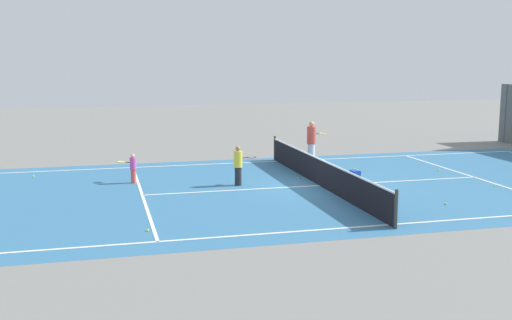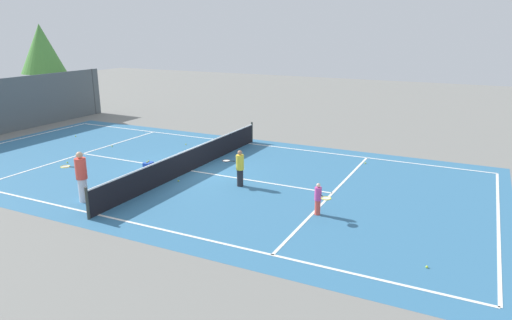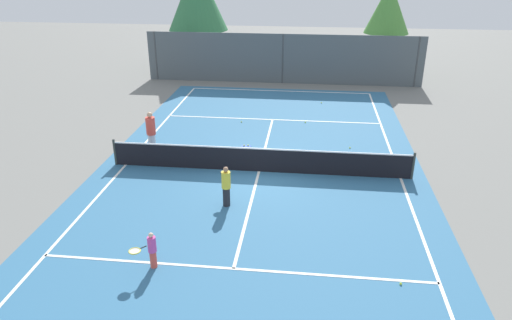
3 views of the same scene
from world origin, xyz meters
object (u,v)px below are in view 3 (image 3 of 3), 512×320
(player_1, at_px, (151,250))
(ball_crate, at_px, (246,150))
(player_2, at_px, (226,186))
(tennis_ball_1, at_px, (241,122))
(tennis_ball_0, at_px, (321,103))
(tennis_ball_4, at_px, (350,148))
(tennis_ball_7, at_px, (401,284))
(player_0, at_px, (151,132))
(tennis_ball_5, at_px, (363,173))
(tennis_ball_2, at_px, (305,122))
(tennis_ball_3, at_px, (222,173))

(player_1, distance_m, ball_crate, 8.44)
(player_2, relative_size, tennis_ball_1, 22.04)
(tennis_ball_0, height_order, tennis_ball_4, same)
(player_1, height_order, tennis_ball_7, player_1)
(player_0, distance_m, tennis_ball_5, 8.99)
(player_0, height_order, tennis_ball_2, player_0)
(tennis_ball_1, relative_size, tennis_ball_7, 1.00)
(player_2, xyz_separation_m, tennis_ball_4, (4.56, 5.72, -0.72))
(player_2, distance_m, tennis_ball_7, 6.49)
(tennis_ball_3, distance_m, tennis_ball_5, 5.56)
(player_1, height_order, tennis_ball_5, player_1)
(ball_crate, xyz_separation_m, tennis_ball_7, (5.22, -8.28, -0.15))
(player_0, height_order, player_1, player_0)
(player_2, distance_m, ball_crate, 4.60)
(player_0, distance_m, player_2, 5.81)
(ball_crate, distance_m, tennis_ball_2, 5.04)
(ball_crate, bearing_deg, player_2, -90.73)
(player_2, height_order, tennis_ball_5, player_2)
(player_1, bearing_deg, tennis_ball_1, 86.81)
(tennis_ball_3, bearing_deg, player_1, -97.22)
(player_1, xyz_separation_m, ball_crate, (1.48, 8.30, -0.40))
(player_0, xyz_separation_m, tennis_ball_1, (3.24, 4.41, -0.92))
(tennis_ball_0, bearing_deg, ball_crate, -112.58)
(player_1, distance_m, tennis_ball_4, 11.20)
(player_0, distance_m, tennis_ball_0, 11.09)
(ball_crate, relative_size, tennis_ball_1, 6.45)
(tennis_ball_3, xyz_separation_m, tennis_ball_7, (5.92, -6.20, 0.00))
(player_2, height_order, tennis_ball_1, player_2)
(tennis_ball_1, distance_m, tennis_ball_5, 7.90)
(player_0, relative_size, tennis_ball_7, 28.08)
(player_1, distance_m, player_2, 4.00)
(tennis_ball_0, distance_m, tennis_ball_3, 10.77)
(ball_crate, bearing_deg, tennis_ball_5, -16.97)
(tennis_ball_2, bearing_deg, tennis_ball_4, -57.78)
(ball_crate, relative_size, tennis_ball_4, 6.45)
(player_0, distance_m, tennis_ball_2, 8.09)
(tennis_ball_1, bearing_deg, tennis_ball_0, 43.29)
(player_0, bearing_deg, ball_crate, 4.81)
(tennis_ball_2, bearing_deg, player_2, -105.64)
(player_0, xyz_separation_m, player_1, (2.55, -7.96, -0.38))
(player_0, height_order, tennis_ball_7, player_0)
(player_0, relative_size, tennis_ball_4, 28.08)
(player_0, height_order, tennis_ball_1, player_0)
(ball_crate, distance_m, tennis_ball_4, 4.65)
(tennis_ball_0, xyz_separation_m, tennis_ball_5, (1.53, -9.40, 0.00))
(tennis_ball_4, distance_m, tennis_ball_5, 2.65)
(player_1, relative_size, tennis_ball_1, 16.69)
(tennis_ball_4, bearing_deg, tennis_ball_2, 122.22)
(tennis_ball_0, relative_size, tennis_ball_2, 1.00)
(tennis_ball_2, bearing_deg, tennis_ball_0, 76.55)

